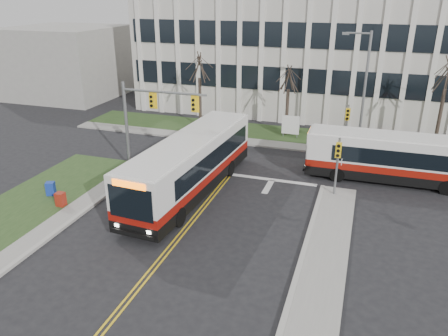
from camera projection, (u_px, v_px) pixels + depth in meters
ground at (184, 231)px, 23.24m from camera, size 120.00×120.00×0.00m
sidewalk_west at (7, 257)px, 20.86m from camera, size 1.20×26.00×0.14m
sidewalk_east at (313, 325)px, 16.63m from camera, size 2.00×26.00×0.14m
sidewalk_cross at (315, 149)px, 35.11m from camera, size 44.00×1.60×0.14m
building_lawn at (320, 139)px, 37.57m from camera, size 44.00×5.00×0.12m
office_building at (338, 51)px, 45.87m from camera, size 40.00×16.00×12.00m
building_annex at (68, 62)px, 52.15m from camera, size 12.00×12.00×8.00m
mast_arm_signal at (147, 112)px, 29.56m from camera, size 6.11×0.38×6.20m
signal_pole_near at (338, 159)px, 26.25m from camera, size 0.34×0.39×3.80m
signal_pole_far at (347, 122)px, 33.72m from camera, size 0.34×0.39×3.80m
streetlight at (363, 86)px, 33.17m from camera, size 2.15×0.25×9.20m
directory_sign at (291, 125)px, 37.44m from camera, size 1.50×0.12×2.00m
tree_left at (199, 68)px, 38.72m from camera, size 1.80×1.80×7.70m
tree_mid at (289, 80)px, 36.80m from camera, size 1.80×1.80×6.82m
tree_right at (447, 77)px, 32.74m from camera, size 1.80×1.80×8.25m
bus_main at (191, 166)px, 27.16m from camera, size 3.74×13.41×3.53m
bus_cross at (398, 160)px, 28.70m from camera, size 11.82×2.68×3.14m
newspaper_box_blue at (51, 189)px, 27.02m from camera, size 0.63×0.60×0.95m
newspaper_box_red at (61, 200)px, 25.64m from camera, size 0.51×0.46×0.95m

